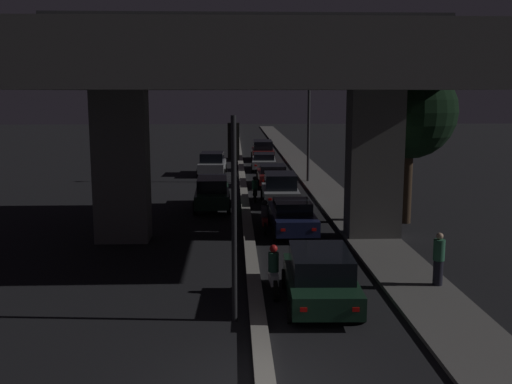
{
  "coord_description": "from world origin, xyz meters",
  "views": [
    {
      "loc": [
        -0.63,
        -11.35,
        6.06
      ],
      "look_at": [
        0.54,
        19.1,
        0.9
      ],
      "focal_mm": 42.0,
      "sensor_mm": 36.0,
      "label": 1
    }
  ],
  "objects_px": {
    "car_silver_third": "(280,188)",
    "motorcycle_white_filtering_near": "(273,273)",
    "car_dark_red_fourth": "(272,175)",
    "car_dark_green_lead_oncoming": "(212,192)",
    "car_dark_red_sixth": "(263,150)",
    "street_lamp": "(304,111)",
    "motorcycle_red_filtering_mid": "(265,218)",
    "car_silver_fifth": "(264,161)",
    "car_dark_blue_second": "(292,216)",
    "motorcycle_black_filtering_far": "(255,190)",
    "pedestrian_on_sidewalk": "(439,259)",
    "traffic_light_left_of_median": "(234,183)",
    "car_silver_second_oncoming": "(212,163)",
    "car_dark_green_lead": "(320,277)"
  },
  "relations": [
    {
      "from": "car_dark_blue_second",
      "to": "car_silver_fifth",
      "type": "xyz_separation_m",
      "value": [
        -0.15,
        20.67,
        -0.0
      ]
    },
    {
      "from": "car_dark_red_fourth",
      "to": "car_dark_red_sixth",
      "type": "height_order",
      "value": "car_dark_red_sixth"
    },
    {
      "from": "street_lamp",
      "to": "car_dark_green_lead_oncoming",
      "type": "distance_m",
      "value": 11.12
    },
    {
      "from": "motorcycle_black_filtering_far",
      "to": "car_dark_blue_second",
      "type": "bearing_deg",
      "value": -170.59
    },
    {
      "from": "car_dark_blue_second",
      "to": "motorcycle_black_filtering_far",
      "type": "xyz_separation_m",
      "value": [
        -1.33,
        7.64,
        -0.12
      ]
    },
    {
      "from": "car_dark_red_fourth",
      "to": "car_dark_green_lead_oncoming",
      "type": "bearing_deg",
      "value": 154.21
    },
    {
      "from": "car_dark_green_lead_oncoming",
      "to": "car_silver_second_oncoming",
      "type": "relative_size",
      "value": 1.12
    },
    {
      "from": "car_silver_fifth",
      "to": "car_dark_green_lead_oncoming",
      "type": "height_order",
      "value": "car_dark_green_lead_oncoming"
    },
    {
      "from": "traffic_light_left_of_median",
      "to": "car_silver_third",
      "type": "relative_size",
      "value": 1.37
    },
    {
      "from": "car_dark_red_sixth",
      "to": "car_dark_green_lead_oncoming",
      "type": "distance_m",
      "value": 22.46
    },
    {
      "from": "car_silver_second_oncoming",
      "to": "motorcycle_white_filtering_near",
      "type": "relative_size",
      "value": 2.14
    },
    {
      "from": "traffic_light_left_of_median",
      "to": "car_dark_red_sixth",
      "type": "height_order",
      "value": "traffic_light_left_of_median"
    },
    {
      "from": "car_dark_green_lead_oncoming",
      "to": "pedestrian_on_sidewalk",
      "type": "distance_m",
      "value": 15.03
    },
    {
      "from": "car_dark_blue_second",
      "to": "car_dark_red_sixth",
      "type": "height_order",
      "value": "car_dark_red_sixth"
    },
    {
      "from": "motorcycle_black_filtering_far",
      "to": "car_silver_fifth",
      "type": "bearing_deg",
      "value": -5.69
    },
    {
      "from": "traffic_light_left_of_median",
      "to": "car_silver_fifth",
      "type": "distance_m",
      "value": 30.9
    },
    {
      "from": "car_silver_third",
      "to": "car_silver_fifth",
      "type": "bearing_deg",
      "value": 1.24
    },
    {
      "from": "car_dark_blue_second",
      "to": "motorcycle_black_filtering_far",
      "type": "height_order",
      "value": "car_dark_blue_second"
    },
    {
      "from": "motorcycle_black_filtering_far",
      "to": "motorcycle_red_filtering_mid",
      "type": "bearing_deg",
      "value": -179.22
    },
    {
      "from": "car_dark_green_lead_oncoming",
      "to": "traffic_light_left_of_median",
      "type": "bearing_deg",
      "value": 3.07
    },
    {
      "from": "car_silver_third",
      "to": "car_silver_fifth",
      "type": "distance_m",
      "value": 14.09
    },
    {
      "from": "traffic_light_left_of_median",
      "to": "car_dark_red_fourth",
      "type": "xyz_separation_m",
      "value": [
        2.52,
        22.84,
        -2.98
      ]
    },
    {
      "from": "car_dark_blue_second",
      "to": "motorcycle_red_filtering_mid",
      "type": "relative_size",
      "value": 2.49
    },
    {
      "from": "car_silver_fifth",
      "to": "motorcycle_red_filtering_mid",
      "type": "height_order",
      "value": "motorcycle_red_filtering_mid"
    },
    {
      "from": "car_dark_red_fourth",
      "to": "motorcycle_white_filtering_near",
      "type": "bearing_deg",
      "value": 176.42
    },
    {
      "from": "street_lamp",
      "to": "motorcycle_red_filtering_mid",
      "type": "bearing_deg",
      "value": -103.25
    },
    {
      "from": "pedestrian_on_sidewalk",
      "to": "car_silver_third",
      "type": "bearing_deg",
      "value": 104.81
    },
    {
      "from": "car_dark_blue_second",
      "to": "car_silver_third",
      "type": "height_order",
      "value": "car_silver_third"
    },
    {
      "from": "street_lamp",
      "to": "car_dark_blue_second",
      "type": "relative_size",
      "value": 1.7
    },
    {
      "from": "street_lamp",
      "to": "car_dark_green_lead_oncoming",
      "type": "relative_size",
      "value": 1.73
    },
    {
      "from": "car_dark_red_fourth",
      "to": "motorcycle_white_filtering_near",
      "type": "relative_size",
      "value": 2.1
    },
    {
      "from": "street_lamp",
      "to": "car_silver_fifth",
      "type": "xyz_separation_m",
      "value": [
        -2.25,
        6.59,
        -4.07
      ]
    },
    {
      "from": "motorcycle_red_filtering_mid",
      "to": "car_dark_green_lead_oncoming",
      "type": "bearing_deg",
      "value": 26.59
    },
    {
      "from": "street_lamp",
      "to": "car_dark_blue_second",
      "type": "distance_m",
      "value": 14.8
    },
    {
      "from": "car_dark_blue_second",
      "to": "car_dark_green_lead_oncoming",
      "type": "height_order",
      "value": "car_dark_green_lead_oncoming"
    },
    {
      "from": "car_dark_red_sixth",
      "to": "car_dark_green_lead_oncoming",
      "type": "bearing_deg",
      "value": 171.11
    },
    {
      "from": "car_dark_red_fourth",
      "to": "car_dark_green_lead_oncoming",
      "type": "height_order",
      "value": "car_dark_green_lead_oncoming"
    },
    {
      "from": "traffic_light_left_of_median",
      "to": "motorcycle_black_filtering_far",
      "type": "relative_size",
      "value": 3.06
    },
    {
      "from": "street_lamp",
      "to": "motorcycle_white_filtering_near",
      "type": "height_order",
      "value": "street_lamp"
    },
    {
      "from": "traffic_light_left_of_median",
      "to": "car_silver_fifth",
      "type": "xyz_separation_m",
      "value": [
        2.37,
        30.66,
        -3.0
      ]
    },
    {
      "from": "motorcycle_red_filtering_mid",
      "to": "car_dark_red_fourth",
      "type": "bearing_deg",
      "value": -3.93
    },
    {
      "from": "car_dark_red_fourth",
      "to": "car_dark_green_lead_oncoming",
      "type": "relative_size",
      "value": 0.88
    },
    {
      "from": "car_dark_blue_second",
      "to": "car_silver_fifth",
      "type": "relative_size",
      "value": 1.03
    },
    {
      "from": "car_silver_third",
      "to": "car_dark_red_fourth",
      "type": "height_order",
      "value": "car_silver_third"
    },
    {
      "from": "car_dark_blue_second",
      "to": "car_silver_second_oncoming",
      "type": "xyz_separation_m",
      "value": [
        -4.06,
        18.22,
        0.14
      ]
    },
    {
      "from": "car_silver_fifth",
      "to": "motorcycle_black_filtering_far",
      "type": "bearing_deg",
      "value": 177.39
    },
    {
      "from": "motorcycle_black_filtering_far",
      "to": "car_dark_red_fourth",
      "type": "bearing_deg",
      "value": -14.83
    },
    {
      "from": "car_dark_red_fourth",
      "to": "car_silver_third",
      "type": "bearing_deg",
      "value": -179.86
    },
    {
      "from": "motorcycle_white_filtering_near",
      "to": "car_dark_green_lead",
      "type": "bearing_deg",
      "value": -127.89
    },
    {
      "from": "car_silver_third",
      "to": "motorcycle_white_filtering_near",
      "type": "height_order",
      "value": "car_silver_third"
    }
  ]
}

